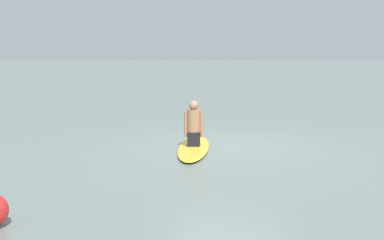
{
  "coord_description": "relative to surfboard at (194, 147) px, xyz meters",
  "views": [
    {
      "loc": [
        -9.95,
        -2.94,
        1.98
      ],
      "look_at": [
        -0.23,
        0.7,
        0.58
      ],
      "focal_mm": 44.54,
      "sensor_mm": 36.0,
      "label": 1
    }
  ],
  "objects": [
    {
      "name": "ground_plane",
      "position": [
        0.58,
        -0.52,
        -0.04
      ],
      "size": [
        400.0,
        400.0,
        0.0
      ],
      "primitive_type": "plane",
      "color": "slate"
    },
    {
      "name": "surfboard",
      "position": [
        0.0,
        0.0,
        0.0
      ],
      "size": [
        3.03,
        1.46,
        0.08
      ],
      "primitive_type": "ellipsoid",
      "rotation": [
        0.0,
        0.0,
        -2.85
      ],
      "color": "gold",
      "rests_on": "ground"
    },
    {
      "name": "person_paddler",
      "position": [
        0.0,
        -0.0,
        0.48
      ],
      "size": [
        0.38,
        0.42,
        0.96
      ],
      "rotation": [
        0.0,
        0.0,
        -2.85
      ],
      "color": "black",
      "rests_on": "surfboard"
    }
  ]
}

